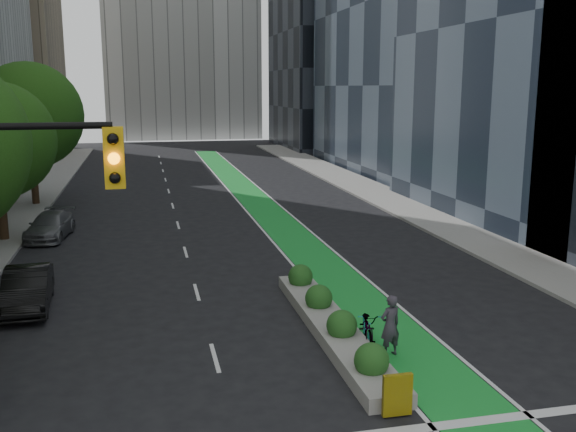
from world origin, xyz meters
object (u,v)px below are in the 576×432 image
median_planter (331,322)px  cyclist (390,326)px  bicycle (368,327)px  parked_car_left_mid (27,289)px  parked_car_left_far (50,226)px

median_planter → cyclist: 2.31m
cyclist → bicycle: bearing=-86.0°
bicycle → parked_car_left_mid: parked_car_left_mid is taller
median_planter → parked_car_left_far: (-10.10, 15.28, 0.26)m
parked_car_left_mid → parked_car_left_far: (-0.64, 10.81, -0.06)m
bicycle → parked_car_left_far: size_ratio=0.47×
cyclist → median_planter: bearing=-75.6°
median_planter → bicycle: (0.80, -1.05, 0.17)m
median_planter → parked_car_left_mid: size_ratio=2.45×
median_planter → cyclist: (1.12, -1.95, 0.52)m
median_planter → parked_car_left_mid: 10.47m
median_planter → cyclist: cyclist is taller
median_planter → cyclist: size_ratio=5.78×
parked_car_left_far → bicycle: bearing=-48.8°
median_planter → parked_car_left_far: 18.32m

